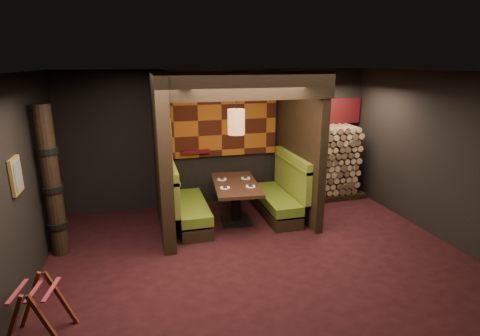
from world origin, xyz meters
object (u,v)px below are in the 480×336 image
object	(u,v)px
booth_bench_right	(280,196)
luggage_rack	(38,309)
totem_column	(52,183)
firewood_stack	(326,163)
pendant_lamp	(236,122)
dining_table	(236,195)
booth_bench_left	(186,205)

from	to	relation	value
booth_bench_right	luggage_rack	size ratio (longest dim) A/B	2.12
totem_column	firewood_stack	xyz separation A→B (m)	(5.33, 1.25, -0.37)
pendant_lamp	firewood_stack	distance (m)	2.71
firewood_stack	dining_table	bearing A→B (deg)	-160.74
pendant_lamp	firewood_stack	size ratio (longest dim) A/B	0.65
booth_bench_left	booth_bench_right	world-z (taller)	same
dining_table	pendant_lamp	bearing A→B (deg)	-90.00
dining_table	totem_column	distance (m)	3.13
booth_bench_right	dining_table	world-z (taller)	booth_bench_right
booth_bench_right	firewood_stack	bearing A→B (deg)	27.35
booth_bench_left	luggage_rack	distance (m)	3.25
booth_bench_right	totem_column	xyz separation A→B (m)	(-3.98, -0.55, 0.79)
booth_bench_left	dining_table	xyz separation A→B (m)	(0.94, -0.10, 0.15)
booth_bench_left	dining_table	size ratio (longest dim) A/B	1.02
booth_bench_left	dining_table	bearing A→B (deg)	-6.30
dining_table	pendant_lamp	xyz separation A→B (m)	(0.00, -0.05, 1.40)
dining_table	totem_column	world-z (taller)	totem_column
dining_table	booth_bench_right	bearing A→B (deg)	6.27
booth_bench_left	booth_bench_right	distance (m)	1.89
dining_table	luggage_rack	world-z (taller)	dining_table
booth_bench_right	totem_column	distance (m)	4.10
booth_bench_right	firewood_stack	xyz separation A→B (m)	(1.35, 0.70, 0.42)
totem_column	firewood_stack	world-z (taller)	totem_column
pendant_lamp	dining_table	bearing A→B (deg)	90.00
booth_bench_left	pendant_lamp	xyz separation A→B (m)	(0.94, -0.15, 1.55)
pendant_lamp	luggage_rack	size ratio (longest dim) A/B	1.49
booth_bench_left	totem_column	xyz separation A→B (m)	(-2.09, -0.55, 0.79)
luggage_rack	booth_bench_right	bearing A→B (deg)	34.11
dining_table	firewood_stack	bearing A→B (deg)	19.26
firewood_stack	pendant_lamp	bearing A→B (deg)	-159.64
dining_table	firewood_stack	xyz separation A→B (m)	(2.30, 0.80, 0.27)
totem_column	luggage_rack	bearing A→B (deg)	-86.11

